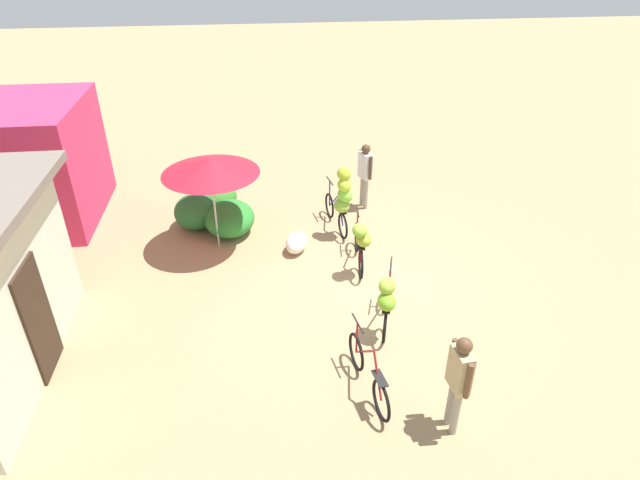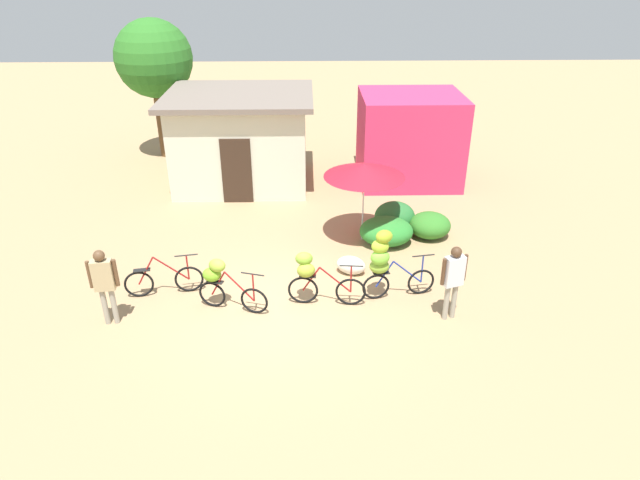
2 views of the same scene
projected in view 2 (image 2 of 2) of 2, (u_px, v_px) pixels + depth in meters
name	position (u px, v px, depth m)	size (l,w,h in m)	color
ground_plane	(281.00, 306.00, 12.02)	(60.00, 60.00, 0.00)	#A1815A
building_low	(242.00, 138.00, 17.88)	(4.62, 4.00, 2.91)	beige
shop_pink	(409.00, 138.00, 18.04)	(3.20, 2.80, 2.85)	#D72F5C
tree_behind_building	(154.00, 60.00, 19.26)	(2.68, 2.68, 4.87)	brown
hedge_bush_front_left	(386.00, 231.00, 14.43)	(1.40, 1.17, 0.72)	#2A7E2D
hedge_bush_front_right	(395.00, 217.00, 15.12)	(1.10, 1.02, 0.82)	#286A30
hedge_bush_mid	(430.00, 225.00, 14.80)	(1.11, 1.04, 0.68)	#317526
market_umbrella	(364.00, 170.00, 13.90)	(2.07, 2.07, 2.14)	beige
bicycle_leftmost	(164.00, 280.00, 12.30)	(1.71, 0.35, 0.98)	black
bicycle_near_pile	(221.00, 280.00, 11.66)	(1.53, 0.57, 1.18)	black
bicycle_center_loaded	(314.00, 275.00, 11.80)	(1.69, 0.42, 1.23)	black
bicycle_by_shop	(385.00, 260.00, 11.86)	(1.64, 0.50, 1.70)	black
produce_sack	(351.00, 265.00, 13.16)	(0.70, 0.44, 0.44)	silver
person_vendor	(104.00, 280.00, 11.01)	(0.58, 0.24, 1.71)	gray
person_bystander	(453.00, 276.00, 11.18)	(0.55, 0.32, 1.69)	gray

